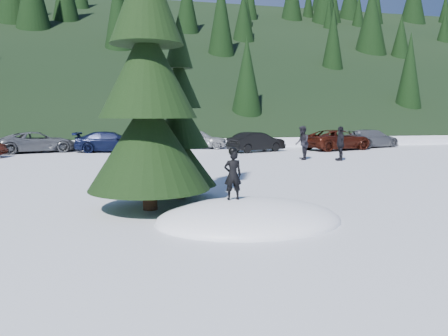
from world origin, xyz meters
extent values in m
plane|color=white|center=(0.00, 0.00, 0.00)|extent=(200.00, 200.00, 0.00)
ellipsoid|color=white|center=(0.00, 0.00, 0.00)|extent=(4.48, 3.52, 0.96)
cylinder|color=black|center=(-2.20, 1.80, 0.70)|extent=(0.38, 0.38, 1.40)
cone|color=black|center=(-2.20, 1.80, 1.79)|extent=(3.20, 3.20, 2.46)
cone|color=black|center=(-2.20, 1.80, 3.65)|extent=(2.54, 2.54, 2.46)
cylinder|color=black|center=(-1.20, 3.20, 0.50)|extent=(0.26, 0.26, 1.00)
cone|color=black|center=(-1.20, 3.20, 1.16)|extent=(2.20, 2.20, 1.52)
cone|color=black|center=(-1.20, 3.20, 2.31)|extent=(1.75, 1.75, 1.52)
cone|color=black|center=(-1.20, 3.20, 3.46)|extent=(1.29, 1.29, 1.52)
cone|color=black|center=(-1.20, 3.20, 4.61)|extent=(0.84, 0.84, 1.52)
imported|color=black|center=(-0.33, 0.27, 1.07)|extent=(0.45, 0.30, 1.19)
imported|color=black|center=(6.97, 12.77, 0.95)|extent=(0.95, 1.09, 1.89)
imported|color=black|center=(8.81, 11.88, 0.94)|extent=(0.71, 1.18, 1.88)
imported|color=#52545A|center=(-8.17, 21.36, 0.69)|extent=(5.41, 3.60, 1.38)
imported|color=black|center=(-3.44, 20.54, 0.69)|extent=(4.95, 2.55, 1.37)
imported|color=gray|center=(2.82, 21.98, 0.70)|extent=(4.42, 2.65, 1.41)
imported|color=black|center=(6.09, 18.32, 0.67)|extent=(4.29, 2.75, 1.34)
imported|color=#321009|center=(12.19, 18.51, 0.72)|extent=(5.59, 3.64, 1.43)
imported|color=#505359|center=(15.89, 20.05, 0.69)|extent=(5.10, 3.24, 1.38)
camera|label=1|loc=(-2.98, -9.73, 2.52)|focal=35.00mm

